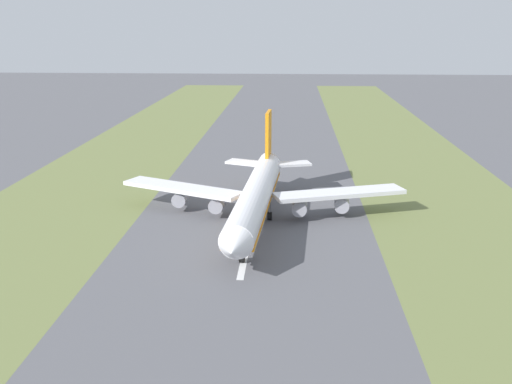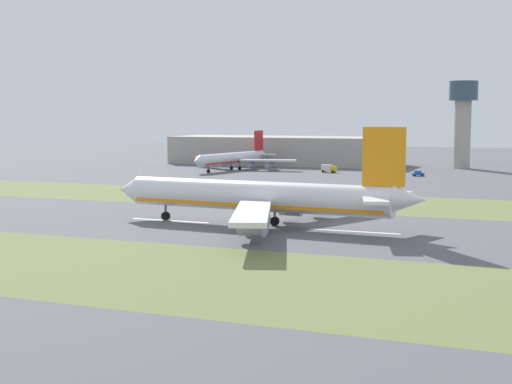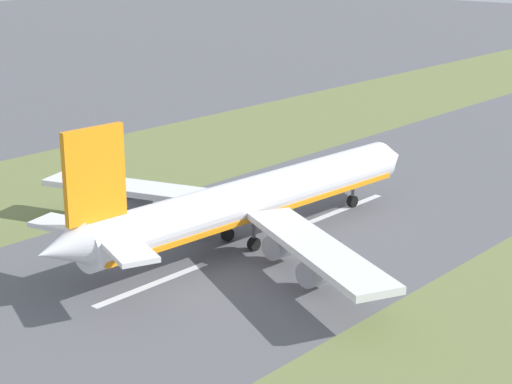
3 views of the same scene
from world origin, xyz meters
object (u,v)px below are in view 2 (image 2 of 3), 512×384
Objects in this scene: airplane_main_jet at (265,197)px; terminal_building at (283,150)px; service_truck at (329,168)px; apron_car at (418,173)px; airplane_parked_apron at (234,158)px; control_tower at (463,115)px.

airplane_main_jet reaches higher than terminal_building.
airplane_main_jet is 0.65× the size of terminal_building.
service_truck reaches higher than apron_car.
airplane_parked_apron is at bearing 86.75° from apron_car.
airplane_parked_apron reaches higher than apron_car.
airplane_main_jet is at bearing 173.33° from control_tower.
control_tower reaches higher than airplane_parked_apron.
control_tower reaches higher than service_truck.
service_truck is (-43.27, 47.08, -21.28)m from control_tower.
apron_car is at bearing -4.31° from airplane_main_jet.
control_tower is 67.39m from service_truck.
airplane_main_jet is 186.52m from control_tower.
terminal_building is 1.94× the size of airplane_parked_apron.
control_tower is 99.60m from airplane_parked_apron.
apron_car is at bearing -98.07° from service_truck.
control_tower is 5.94× the size of service_truck.
terminal_building is 21.74× the size of apron_car.
airplane_parked_apron is at bearing 25.13° from airplane_main_jet.
service_truck is at bearing -141.60° from terminal_building.
control_tower is at bearing -47.41° from service_truck.
service_truck is (-42.76, -33.90, -4.73)m from terminal_building.
apron_car is (-47.83, -69.66, -5.40)m from terminal_building.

